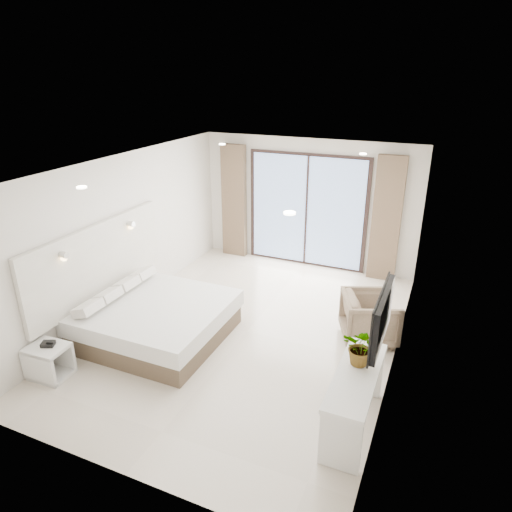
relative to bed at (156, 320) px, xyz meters
The scene contains 8 objects.
ground 1.47m from the bed, 29.45° to the left, with size 6.20×6.20×0.00m, color beige.
room_shell 2.14m from the bed, 52.12° to the left, with size 4.62×6.22×2.72m.
bed is the anchor object (origin of this frame).
nightstand 1.62m from the bed, 118.06° to the right, with size 0.55×0.46×0.48m.
phone 1.61m from the bed, 118.13° to the right, with size 0.17×0.13×0.06m, color black.
console_desk 3.39m from the bed, 12.71° to the right, with size 0.46×1.48×0.77m.
plant 3.40m from the bed, ahead, with size 0.41×0.46×0.36m, color #33662D.
armchair 3.36m from the bed, 22.52° to the left, with size 0.81×0.76×0.83m, color #876A58.
Camera 1 is at (2.69, -5.82, 3.98)m, focal length 32.00 mm.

